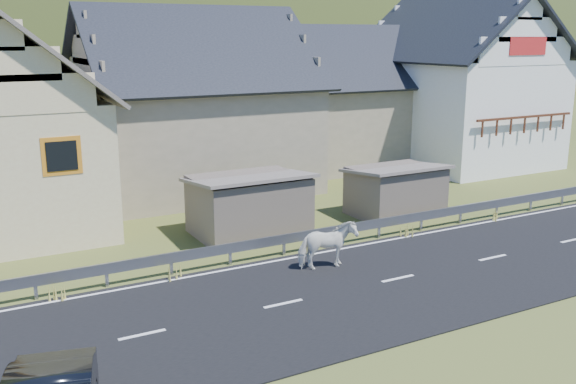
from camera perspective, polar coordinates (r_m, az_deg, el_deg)
ground at (r=20.20m, az=9.72°, el=-7.70°), size 160.00×160.00×0.00m
road at (r=20.20m, az=9.73°, el=-7.64°), size 60.00×7.00×0.04m
lane_markings at (r=20.19m, az=9.73°, el=-7.58°), size 60.00×6.60×0.01m
guardrail at (r=22.84m, az=4.08°, el=-3.50°), size 28.10×0.09×0.75m
shed_left at (r=24.14m, az=-3.51°, el=-1.21°), size 4.30×3.30×2.40m
shed_right at (r=27.08m, az=9.50°, el=0.05°), size 3.80×2.90×2.20m
house_stone_a at (r=31.69m, az=-8.55°, el=8.72°), size 10.80×9.80×8.90m
house_stone_b at (r=38.02m, az=4.85°, el=9.02°), size 9.80×8.80×8.10m
house_white at (r=39.32m, az=14.78°, el=9.99°), size 8.80×10.80×9.70m
mountain at (r=197.29m, az=-23.42°, el=4.62°), size 440.00×280.00×260.00m
horse at (r=20.53m, az=3.52°, el=-4.74°), size 1.07×1.94×1.56m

